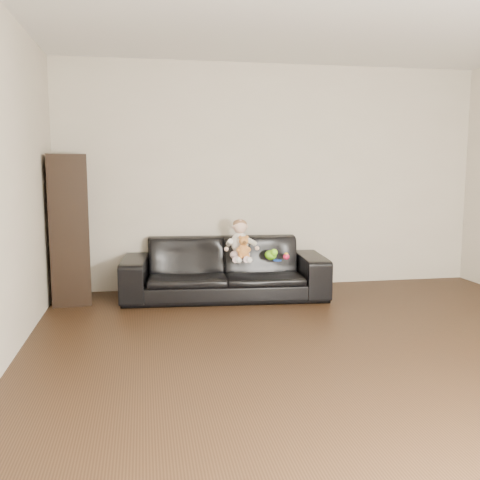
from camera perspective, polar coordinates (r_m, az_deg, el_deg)
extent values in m
plane|color=#301E11|center=(4.00, 13.15, -13.07)|extent=(5.50, 5.50, 0.00)
plane|color=beige|center=(6.36, 3.60, 6.72)|extent=(5.00, 0.00, 5.00)
imported|color=black|center=(5.84, -1.68, -3.02)|extent=(2.26, 1.03, 0.64)
cube|color=black|center=(5.86, -17.71, 1.12)|extent=(0.44, 0.57, 1.55)
cube|color=silver|center=(5.83, -17.65, 4.52)|extent=(0.21, 0.27, 0.28)
ellipsoid|color=silver|center=(5.74, 0.00, -1.59)|extent=(0.27, 0.26, 0.12)
ellipsoid|color=white|center=(5.73, -0.02, -0.30)|extent=(0.23, 0.21, 0.23)
sphere|color=beige|center=(5.70, 0.00, 1.46)|extent=(0.19, 0.19, 0.15)
ellipsoid|color=#8C603F|center=(5.70, -0.02, 1.69)|extent=(0.19, 0.19, 0.11)
cylinder|color=silver|center=(5.59, -0.20, -2.02)|extent=(0.12, 0.20, 0.07)
cylinder|color=silver|center=(5.61, 0.72, -1.99)|extent=(0.12, 0.20, 0.07)
sphere|color=white|center=(5.50, -0.12, -2.19)|extent=(0.08, 0.08, 0.06)
sphere|color=white|center=(5.52, 1.00, -2.15)|extent=(0.08, 0.08, 0.06)
cylinder|color=white|center=(5.66, -1.12, -0.26)|extent=(0.10, 0.17, 0.10)
cylinder|color=white|center=(5.70, 1.24, -0.21)|extent=(0.10, 0.17, 0.10)
ellipsoid|color=#C37937|center=(5.59, 0.36, -1.15)|extent=(0.17, 0.16, 0.15)
sphere|color=#C37937|center=(5.56, 0.39, -0.09)|extent=(0.14, 0.14, 0.10)
sphere|color=#C37937|center=(5.56, 0.02, 0.29)|extent=(0.05, 0.05, 0.04)
sphere|color=#C37937|center=(5.57, 0.73, 0.31)|extent=(0.05, 0.05, 0.04)
sphere|color=#593819|center=(5.52, 0.47, -0.26)|extent=(0.05, 0.05, 0.04)
ellipsoid|color=#75DC19|center=(5.77, 3.29, -1.61)|extent=(0.18, 0.19, 0.11)
sphere|color=#E91B49|center=(5.79, 4.95, -1.78)|extent=(0.08, 0.08, 0.07)
cylinder|color=#173EBD|center=(5.73, 4.01, -2.17)|extent=(0.11, 0.11, 0.01)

